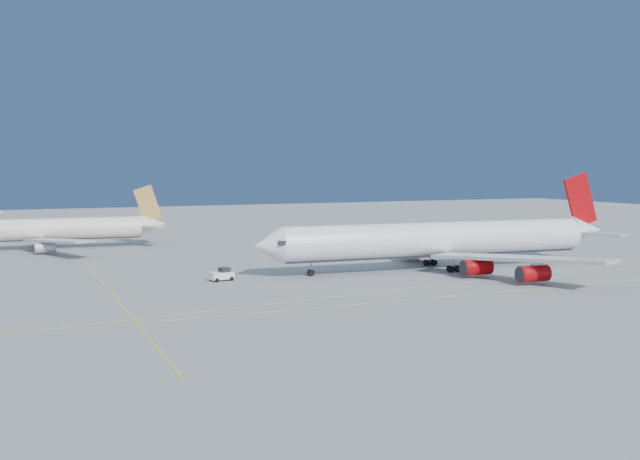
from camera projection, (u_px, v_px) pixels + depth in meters
The scene contains 5 objects.
ground at pixel (368, 285), 118.05m from camera, with size 500.00×500.00×0.00m, color slate.
taxiway_lines at pixel (271, 285), 117.94m from camera, with size 118.86×140.00×0.02m.
airliner_virgin at pixel (444, 240), 136.82m from camera, with size 75.33×67.53×18.58m.
airliner_etihad at pixel (44, 230), 169.73m from camera, with size 58.18×53.62×15.18m.
pushback_tug at pixel (222, 275), 122.63m from camera, with size 4.35×3.13×2.26m.
Camera 1 is at (-54.25, -103.72, 19.55)m, focal length 40.00 mm.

